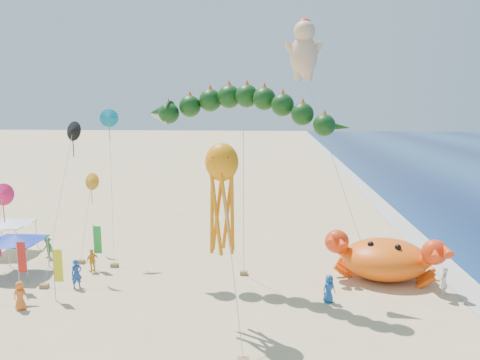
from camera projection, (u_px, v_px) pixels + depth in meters
name	position (u px, v px, depth m)	size (l,w,h in m)	color
ground	(271.00, 293.00, 27.95)	(320.00, 320.00, 0.00)	#D1B784
foam_strip	(478.00, 299.00, 27.10)	(320.00, 320.00, 0.00)	silver
crab_inflatable	(385.00, 258.00, 29.93)	(7.34, 5.93, 3.21)	#FF5A0D
dragon_kite	(240.00, 114.00, 28.03)	(12.34, 5.40, 11.91)	black
cherub_kite	(304.00, 49.00, 35.22)	(5.61, 8.03, 17.43)	#E9BA8E
octopus_kite	(222.00, 190.00, 23.13)	(2.40, 4.81, 9.31)	orange
canopy_blue	(16.00, 238.00, 30.67)	(3.41, 3.41, 2.71)	gray
canopy_white	(8.00, 221.00, 35.02)	(3.35, 3.35, 2.71)	gray
feather_flags	(43.00, 252.00, 29.24)	(6.96, 5.14, 3.20)	gray
beachgoers	(78.00, 273.00, 28.86)	(29.54, 9.23, 1.81)	gold
small_kites	(54.00, 169.00, 31.43)	(9.60, 11.38, 10.84)	orange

